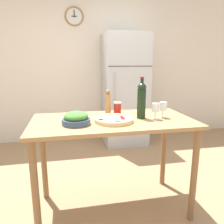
{
  "coord_description": "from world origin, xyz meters",
  "views": [
    {
      "loc": [
        -0.39,
        -1.85,
        1.4
      ],
      "look_at": [
        0.0,
        0.04,
        0.95
      ],
      "focal_mm": 35.0,
      "sensor_mm": 36.0,
      "label": 1
    }
  ],
  "objects_px": {
    "wine_glass_far": "(163,107)",
    "salad_bowl": "(76,119)",
    "homemade_pizza": "(114,120)",
    "salt_canister": "(117,108)",
    "pepper_mill": "(108,102)",
    "refrigerator": "(125,90)",
    "wine_glass_near": "(155,109)",
    "wine_bottle": "(142,100)"
  },
  "relations": [
    {
      "from": "refrigerator",
      "to": "pepper_mill",
      "type": "xyz_separation_m",
      "value": [
        -0.58,
        -1.55,
        0.09
      ]
    },
    {
      "from": "wine_glass_far",
      "to": "pepper_mill",
      "type": "distance_m",
      "value": 0.53
    },
    {
      "from": "wine_bottle",
      "to": "wine_glass_far",
      "type": "relative_size",
      "value": 2.57
    },
    {
      "from": "salad_bowl",
      "to": "homemade_pizza",
      "type": "relative_size",
      "value": 0.7
    },
    {
      "from": "pepper_mill",
      "to": "salt_canister",
      "type": "bearing_deg",
      "value": -1.97
    },
    {
      "from": "wine_glass_near",
      "to": "salt_canister",
      "type": "relative_size",
      "value": 1.24
    },
    {
      "from": "pepper_mill",
      "to": "refrigerator",
      "type": "bearing_deg",
      "value": 69.45
    },
    {
      "from": "refrigerator",
      "to": "wine_glass_far",
      "type": "xyz_separation_m",
      "value": [
        -0.11,
        -1.78,
        0.07
      ]
    },
    {
      "from": "wine_glass_far",
      "to": "wine_glass_near",
      "type": "bearing_deg",
      "value": -155.73
    },
    {
      "from": "refrigerator",
      "to": "wine_glass_far",
      "type": "relative_size",
      "value": 12.74
    },
    {
      "from": "refrigerator",
      "to": "wine_glass_near",
      "type": "xyz_separation_m",
      "value": [
        -0.2,
        -1.82,
        0.07
      ]
    },
    {
      "from": "salad_bowl",
      "to": "homemade_pizza",
      "type": "distance_m",
      "value": 0.32
    },
    {
      "from": "wine_glass_far",
      "to": "wine_bottle",
      "type": "bearing_deg",
      "value": 175.07
    },
    {
      "from": "salad_bowl",
      "to": "salt_canister",
      "type": "distance_m",
      "value": 0.52
    },
    {
      "from": "salad_bowl",
      "to": "homemade_pizza",
      "type": "bearing_deg",
      "value": 3.51
    },
    {
      "from": "homemade_pizza",
      "to": "wine_glass_near",
      "type": "bearing_deg",
      "value": 1.77
    },
    {
      "from": "wine_glass_near",
      "to": "wine_glass_far",
      "type": "xyz_separation_m",
      "value": [
        0.09,
        0.04,
        0.0
      ]
    },
    {
      "from": "wine_glass_far",
      "to": "homemade_pizza",
      "type": "bearing_deg",
      "value": -173.61
    },
    {
      "from": "wine_glass_far",
      "to": "salad_bowl",
      "type": "bearing_deg",
      "value": -174.77
    },
    {
      "from": "homemade_pizza",
      "to": "salt_canister",
      "type": "xyz_separation_m",
      "value": [
        0.1,
        0.28,
        0.04
      ]
    },
    {
      "from": "refrigerator",
      "to": "homemade_pizza",
      "type": "xyz_separation_m",
      "value": [
        -0.58,
        -1.84,
        -0.01
      ]
    },
    {
      "from": "wine_glass_far",
      "to": "homemade_pizza",
      "type": "relative_size",
      "value": 0.43
    },
    {
      "from": "salt_canister",
      "to": "salad_bowl",
      "type": "bearing_deg",
      "value": -143.94
    },
    {
      "from": "refrigerator",
      "to": "wine_bottle",
      "type": "relative_size",
      "value": 4.95
    },
    {
      "from": "refrigerator",
      "to": "wine_bottle",
      "type": "height_order",
      "value": "refrigerator"
    },
    {
      "from": "wine_bottle",
      "to": "salt_canister",
      "type": "bearing_deg",
      "value": 128.88
    },
    {
      "from": "pepper_mill",
      "to": "homemade_pizza",
      "type": "height_order",
      "value": "pepper_mill"
    },
    {
      "from": "wine_glass_near",
      "to": "pepper_mill",
      "type": "height_order",
      "value": "pepper_mill"
    },
    {
      "from": "wine_glass_near",
      "to": "salad_bowl",
      "type": "xyz_separation_m",
      "value": [
        -0.7,
        -0.03,
        -0.05
      ]
    },
    {
      "from": "pepper_mill",
      "to": "salt_canister",
      "type": "xyz_separation_m",
      "value": [
        0.09,
        -0.0,
        -0.06
      ]
    },
    {
      "from": "salad_bowl",
      "to": "salt_canister",
      "type": "bearing_deg",
      "value": 36.06
    },
    {
      "from": "pepper_mill",
      "to": "homemade_pizza",
      "type": "xyz_separation_m",
      "value": [
        -0.0,
        -0.29,
        -0.1
      ]
    },
    {
      "from": "refrigerator",
      "to": "wine_glass_far",
      "type": "distance_m",
      "value": 1.79
    },
    {
      "from": "wine_glass_near",
      "to": "wine_glass_far",
      "type": "height_order",
      "value": "same"
    },
    {
      "from": "salt_canister",
      "to": "homemade_pizza",
      "type": "bearing_deg",
      "value": -108.78
    },
    {
      "from": "wine_glass_near",
      "to": "salad_bowl",
      "type": "relative_size",
      "value": 0.62
    },
    {
      "from": "wine_bottle",
      "to": "salad_bowl",
      "type": "relative_size",
      "value": 1.6
    },
    {
      "from": "refrigerator",
      "to": "wine_glass_near",
      "type": "distance_m",
      "value": 1.84
    },
    {
      "from": "wine_glass_near",
      "to": "pepper_mill",
      "type": "xyz_separation_m",
      "value": [
        -0.38,
        0.28,
        0.02
      ]
    },
    {
      "from": "wine_glass_near",
      "to": "refrigerator",
      "type": "bearing_deg",
      "value": 83.69
    },
    {
      "from": "wine_bottle",
      "to": "wine_glass_far",
      "type": "bearing_deg",
      "value": -4.93
    },
    {
      "from": "wine_bottle",
      "to": "homemade_pizza",
      "type": "height_order",
      "value": "wine_bottle"
    }
  ]
}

